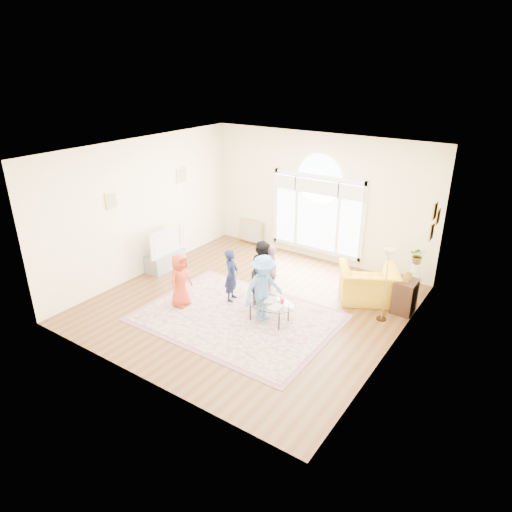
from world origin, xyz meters
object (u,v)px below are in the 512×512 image
Objects in this scene: area_rug at (237,317)px; tv_console at (166,260)px; armchair at (368,284)px; coffee_table at (269,304)px; television at (164,240)px.

tv_console reaches higher than area_rug.
armchair reaches higher than area_rug.
tv_console is at bearing 162.34° from area_rug.
coffee_table reaches higher than area_rug.
television is at bearing 167.02° from coffee_table.
area_rug is at bearing -17.66° from tv_console.
television is 1.07× the size of coffee_table.
television is 0.95× the size of armchair.
armchair is (1.86, 2.15, 0.37)m from area_rug.
television reaches higher than area_rug.
tv_console is 0.86× the size of armchair.
coffee_table is at bearing -10.92° from tv_console.
television reaches higher than tv_console.
area_rug is at bearing -159.96° from coffee_table.
tv_console is 3.54m from coffee_table.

